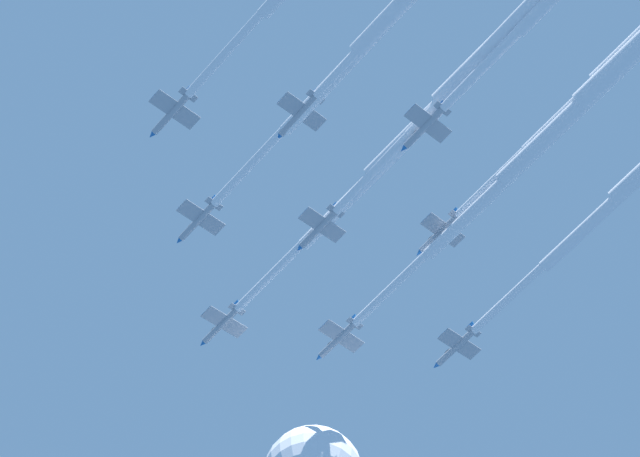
% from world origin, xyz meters
% --- Properties ---
extents(jet_lead, '(72.39, 33.79, 4.37)m').
position_xyz_m(jet_lead, '(-20.21, -8.66, 160.50)').
color(jet_lead, '#9EA3AD').
extents(jet_port_inner, '(75.59, 34.45, 4.29)m').
position_xyz_m(jet_port_inner, '(-39.63, 0.36, 159.81)').
color(jet_port_inner, '#9EA3AD').
extents(jet_starboard_inner, '(75.95, 35.34, 4.27)m').
position_xyz_m(jet_starboard_inner, '(-27.96, -28.65, 157.61)').
color(jet_starboard_inner, '#9EA3AD').
extents(jet_port_mid, '(76.98, 34.11, 4.28)m').
position_xyz_m(jet_port_mid, '(-45.96, -18.38, 159.42)').
color(jet_port_mid, '#9EA3AD').
extents(jet_trail_port, '(69.16, 32.08, 4.39)m').
position_xyz_m(jet_trail_port, '(-46.25, -36.04, 159.95)').
color(jet_trail_port, '#9EA3AD').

